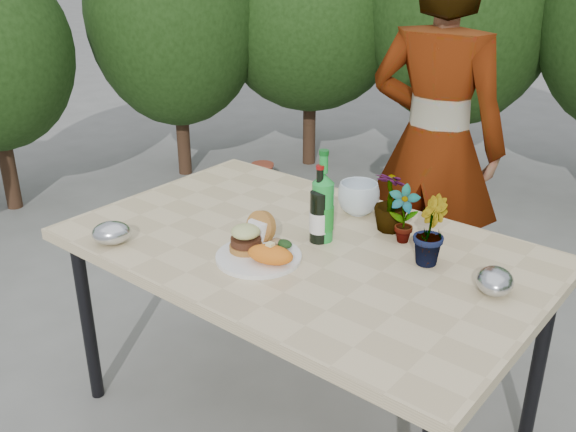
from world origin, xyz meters
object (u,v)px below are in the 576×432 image
Objects in this scene: wine_bottle at (319,214)px; person at (435,145)px; dinner_plate at (259,257)px; patio_table at (303,258)px.

wine_bottle is 0.93m from person.
wine_bottle is (0.07, 0.23, 0.09)m from dinner_plate.
dinner_plate is at bearing -102.90° from patio_table.
dinner_plate is 0.26m from wine_bottle.
dinner_plate is 0.16× the size of person.
wine_bottle is at bearing 59.35° from patio_table.
wine_bottle is at bearing 72.87° from dinner_plate.
dinner_plate reaches higher than patio_table.
person reaches higher than wine_bottle.
patio_table is at bearing 82.58° from person.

